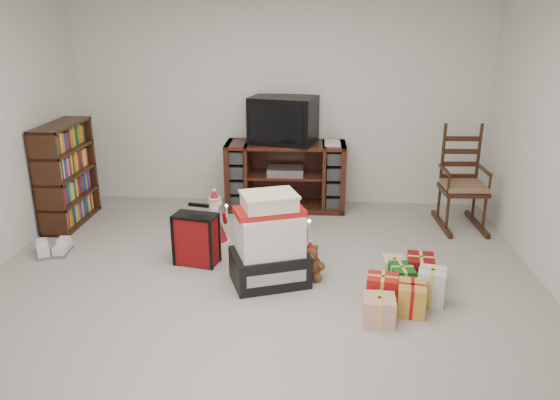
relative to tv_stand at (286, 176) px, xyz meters
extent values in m
cube|color=#B1AAA2|center=(-0.10, -2.21, -0.41)|extent=(5.00, 5.00, 0.01)
cube|color=white|center=(-0.10, 0.29, 0.84)|extent=(5.00, 0.01, 2.50)
cube|color=white|center=(-0.10, -4.71, 0.84)|extent=(5.00, 0.01, 2.50)
cube|color=#401712|center=(0.00, 0.00, 0.00)|extent=(1.44, 0.53, 0.82)
cube|color=#B0B0B2|center=(0.00, -0.03, 0.08)|extent=(0.43, 0.31, 0.08)
cube|color=#391C0F|center=(-2.41, -0.66, 0.16)|extent=(0.31, 0.93, 1.14)
cube|color=#391C0F|center=(1.99, -0.47, 0.02)|extent=(0.49, 0.48, 0.05)
cube|color=#91704F|center=(1.99, -0.47, 0.07)|extent=(0.45, 0.44, 0.05)
cube|color=#391C0F|center=(1.99, -0.27, 0.40)|extent=(0.40, 0.07, 0.72)
cube|color=#391C0F|center=(1.99, -0.47, -0.38)|extent=(0.51, 0.80, 0.05)
cube|color=black|center=(-0.02, -1.98, -0.26)|extent=(0.77, 0.66, 0.29)
cube|color=silver|center=(-0.02, -1.98, 0.06)|extent=(0.65, 0.58, 0.35)
cube|color=red|center=(-0.02, -1.98, 0.26)|extent=(0.65, 0.49, 0.05)
cube|color=beige|center=(-0.02, -1.98, 0.35)|extent=(0.53, 0.46, 0.11)
cube|color=maroon|center=(-0.74, -1.65, -0.16)|extent=(0.42, 0.28, 0.50)
cube|color=black|center=(-0.74, -1.56, 0.16)|extent=(0.20, 0.07, 0.03)
ellipsoid|color=brown|center=(0.34, -1.85, -0.30)|extent=(0.21, 0.18, 0.22)
sphere|color=brown|center=(0.34, -1.88, -0.17)|extent=(0.14, 0.14, 0.14)
cone|color=#AA121E|center=(0.16, -1.66, -0.19)|extent=(0.30, 0.30, 0.44)
sphere|color=beige|center=(0.16, -1.66, 0.08)|extent=(0.15, 0.15, 0.15)
cone|color=#AA121E|center=(0.16, -1.66, 0.20)|extent=(0.13, 0.13, 0.11)
cylinder|color=silver|center=(0.32, -1.78, 0.04)|extent=(0.02, 0.02, 0.13)
cone|color=#AA121E|center=(-0.65, -1.15, -0.22)|extent=(0.27, 0.27, 0.38)
sphere|color=beige|center=(-0.65, -1.15, 0.02)|extent=(0.13, 0.13, 0.13)
cone|color=#AA121E|center=(-0.65, -1.15, 0.12)|extent=(0.12, 0.12, 0.10)
cylinder|color=silver|center=(-0.51, -1.26, -0.02)|extent=(0.02, 0.02, 0.12)
cube|color=white|center=(-2.31, -1.54, -0.36)|extent=(0.25, 0.30, 0.10)
cube|color=white|center=(-2.13, -1.54, -0.36)|extent=(0.15, 0.29, 0.10)
cube|color=red|center=(0.94, -2.28, -0.29)|extent=(0.23, 0.23, 0.23)
cube|color=#175C20|center=(1.12, -2.06, -0.29)|extent=(0.23, 0.23, 0.23)
cube|color=gold|center=(1.16, -2.41, -0.29)|extent=(0.23, 0.23, 0.23)
cube|color=white|center=(0.90, -2.59, -0.29)|extent=(0.23, 0.23, 0.23)
cube|color=silver|center=(1.34, -2.23, -0.29)|extent=(0.23, 0.23, 0.23)
cube|color=maroon|center=(1.30, -1.88, -0.29)|extent=(0.23, 0.23, 0.23)
cube|color=beige|center=(1.08, -1.83, -0.29)|extent=(0.23, 0.23, 0.23)
cube|color=black|center=(-0.03, 0.04, 0.68)|extent=(0.84, 0.68, 0.54)
cube|color=black|center=(-0.03, -0.23, 0.68)|extent=(0.62, 0.17, 0.43)
camera|label=1|loc=(0.39, -6.33, 1.85)|focal=35.00mm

